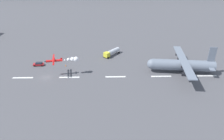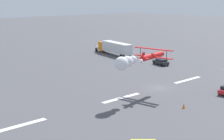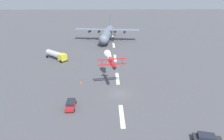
% 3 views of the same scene
% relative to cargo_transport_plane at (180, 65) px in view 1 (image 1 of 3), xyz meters
% --- Properties ---
extents(ground_plane, '(440.00, 440.00, 0.00)m').
position_rel_cargo_transport_plane_xyz_m(ground_plane, '(-53.54, -3.10, -3.54)').
color(ground_plane, '#4C4C51').
rests_on(ground_plane, ground).
extents(runway_stripe_4, '(8.00, 0.90, 0.01)m').
position_rel_cargo_transport_plane_xyz_m(runway_stripe_4, '(-62.68, -3.10, -3.54)').
color(runway_stripe_4, white).
rests_on(runway_stripe_4, ground).
extents(runway_stripe_5, '(8.00, 0.90, 0.01)m').
position_rel_cargo_transport_plane_xyz_m(runway_stripe_5, '(-44.40, -3.10, -3.54)').
color(runway_stripe_5, white).
rests_on(runway_stripe_5, ground).
extents(runway_stripe_6, '(8.00, 0.90, 0.01)m').
position_rel_cargo_transport_plane_xyz_m(runway_stripe_6, '(-26.13, -3.10, -3.54)').
color(runway_stripe_6, white).
rests_on(runway_stripe_6, ground).
extents(runway_stripe_7, '(8.00, 0.90, 0.01)m').
position_rel_cargo_transport_plane_xyz_m(runway_stripe_7, '(-7.85, -3.10, -3.54)').
color(runway_stripe_7, white).
rests_on(runway_stripe_7, ground).
extents(runway_stripe_8, '(8.00, 0.90, 0.01)m').
position_rel_cargo_transport_plane_xyz_m(runway_stripe_8, '(10.43, -3.10, -3.54)').
color(runway_stripe_8, white).
rests_on(runway_stripe_8, ground).
extents(cargo_transport_plane, '(26.82, 30.95, 11.57)m').
position_rel_cargo_transport_plane_xyz_m(cargo_transport_plane, '(0.00, 0.00, 0.00)').
color(cargo_transport_plane, slate).
rests_on(cargo_transport_plane, ground).
extents(stunt_biplane_red, '(13.12, 7.16, 2.28)m').
position_rel_cargo_transport_plane_xyz_m(stunt_biplane_red, '(-44.78, -0.71, 3.01)').
color(stunt_biplane_red, red).
extents(fuel_tanker_truck, '(8.27, 8.82, 2.90)m').
position_rel_cargo_transport_plane_xyz_m(fuel_tanker_truck, '(-27.23, 17.94, -1.79)').
color(fuel_tanker_truck, yellow).
rests_on(fuel_tanker_truck, ground).
extents(airport_staff_sedan, '(4.56, 2.14, 1.52)m').
position_rel_cargo_transport_plane_xyz_m(airport_staff_sedan, '(-59.39, 7.53, -2.73)').
color(airport_staff_sedan, '#B21E23').
rests_on(airport_staff_sedan, ground).
extents(traffic_cone_near, '(0.44, 0.44, 0.75)m').
position_rel_cargo_transport_plane_xyz_m(traffic_cone_near, '(-57.98, 6.85, -3.17)').
color(traffic_cone_near, orange).
rests_on(traffic_cone_near, ground).
extents(traffic_cone_far, '(0.44, 0.44, 0.75)m').
position_rel_cargo_transport_plane_xyz_m(traffic_cone_far, '(-47.55, 6.87, -3.17)').
color(traffic_cone_far, orange).
rests_on(traffic_cone_far, ground).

